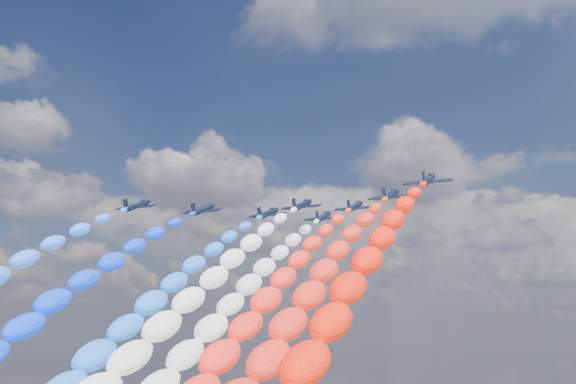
% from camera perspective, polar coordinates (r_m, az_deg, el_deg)
% --- Properties ---
extents(jet_0, '(8.46, 11.38, 6.18)m').
position_cam_1_polar(jet_0, '(150.11, -11.93, -1.07)').
color(jet_0, black).
extents(jet_1, '(8.37, 11.32, 6.18)m').
position_cam_1_polar(jet_1, '(152.44, -6.76, -1.40)').
color(jet_1, black).
extents(trail_1, '(5.46, 90.24, 54.38)m').
position_cam_1_polar(trail_1, '(111.98, -19.26, -10.62)').
color(trail_1, '#0832F1').
extents(jet_2, '(8.86, 11.68, 6.18)m').
position_cam_1_polar(jet_2, '(155.96, -1.61, -1.70)').
color(jet_2, black).
extents(trail_2, '(5.46, 90.24, 54.38)m').
position_cam_1_polar(trail_2, '(112.84, -11.84, -11.01)').
color(trail_2, blue).
extents(jet_3, '(8.66, 11.53, 6.18)m').
position_cam_1_polar(jet_3, '(146.42, 1.12, -1.06)').
color(jet_3, black).
extents(trail_3, '(5.46, 90.24, 54.38)m').
position_cam_1_polar(trail_3, '(102.05, -8.90, -11.08)').
color(trail_3, silver).
extents(jet_4, '(8.39, 11.33, 6.18)m').
position_cam_1_polar(jet_4, '(160.71, 2.81, -1.99)').
color(jet_4, black).
extents(trail_4, '(5.46, 90.24, 54.38)m').
position_cam_1_polar(trail_4, '(115.69, -5.29, -11.21)').
color(trail_4, silver).
extents(jet_5, '(8.37, 11.32, 6.18)m').
position_cam_1_polar(jet_5, '(148.46, 5.33, -1.15)').
color(jet_5, black).
extents(trail_5, '(5.46, 90.24, 54.38)m').
position_cam_1_polar(trail_5, '(102.42, -2.59, -11.20)').
color(trail_5, red).
extents(jet_6, '(8.85, 11.67, 6.18)m').
position_cam_1_polar(jet_6, '(137.55, 8.16, -0.25)').
color(jet_6, black).
extents(trail_6, '(5.46, 90.24, 54.38)m').
position_cam_1_polar(trail_6, '(90.45, 0.76, -11.16)').
color(trail_6, red).
extents(jet_7, '(8.43, 11.37, 6.18)m').
position_cam_1_polar(jet_7, '(125.35, 11.10, 0.96)').
color(jet_7, black).
extents(trail_7, '(5.46, 90.24, 54.38)m').
position_cam_1_polar(trail_7, '(77.22, 4.37, -11.05)').
color(trail_7, red).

